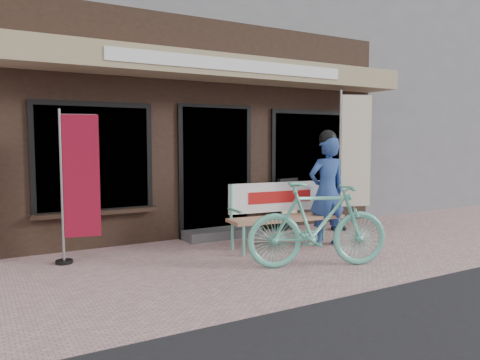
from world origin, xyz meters
TOP-DOWN VIEW (x-y plane):
  - ground at (0.00, 0.00)m, footprint 70.00×70.00m
  - storefront at (0.00, 4.96)m, footprint 7.00×6.77m
  - neighbor_right_near at (8.50, 5.50)m, footprint 10.00×7.00m
  - bench at (0.51, 0.72)m, footprint 1.83×0.64m
  - person at (1.15, 0.48)m, footprint 0.67×0.50m
  - bicycle at (0.22, -0.45)m, footprint 1.88×1.15m
  - nobori_red at (-2.36, 1.29)m, footprint 0.60×0.26m
  - nobori_cream at (2.37, 1.22)m, footprint 0.74×0.37m
  - menu_stand at (1.34, 1.76)m, footprint 0.47×0.19m

SIDE VIEW (x-z plane):
  - ground at x=0.00m, z-range 0.00..0.00m
  - menu_stand at x=1.34m, z-range 0.01..0.95m
  - bicycle at x=0.22m, z-range 0.00..1.09m
  - bench at x=0.51m, z-range 0.08..1.06m
  - person at x=1.15m, z-range -0.02..1.76m
  - nobori_red at x=-2.36m, z-range 0.03..2.05m
  - nobori_cream at x=2.37m, z-range 0.04..2.54m
  - neighbor_right_near at x=8.50m, z-range 0.00..5.60m
  - storefront at x=0.00m, z-range -0.01..5.99m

